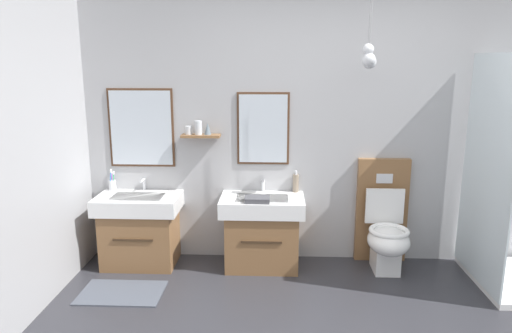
{
  "coord_description": "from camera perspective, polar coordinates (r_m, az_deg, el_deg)",
  "views": [
    {
      "loc": [
        -0.52,
        -2.55,
        1.88
      ],
      "look_at": [
        -0.7,
        1.42,
        0.99
      ],
      "focal_mm": 32.8,
      "sensor_mm": 36.0,
      "label": 1
    }
  ],
  "objects": [
    {
      "name": "wall_back",
      "position": [
        4.45,
        9.06,
        5.14
      ],
      "size": [
        4.87,
        0.55,
        2.62
      ],
      "color": "#A8A8AA",
      "rests_on": "ground"
    },
    {
      "name": "toilet",
      "position": [
        4.5,
        15.43,
        -7.32
      ],
      "size": [
        0.48,
        0.62,
        1.0
      ],
      "color": "brown",
      "rests_on": "ground"
    },
    {
      "name": "vanity_sink_right",
      "position": [
        4.38,
        0.76,
        -7.71
      ],
      "size": [
        0.76,
        0.51,
        0.67
      ],
      "color": "brown",
      "rests_on": "ground"
    },
    {
      "name": "bath_mat",
      "position": [
        4.17,
        -16.04,
        -14.57
      ],
      "size": [
        0.68,
        0.44,
        0.01
      ],
      "primitive_type": "cube",
      "color": "#474C56",
      "rests_on": "ground"
    },
    {
      "name": "folded_hand_towel",
      "position": [
        4.13,
        0.15,
        -4.03
      ],
      "size": [
        0.22,
        0.16,
        0.04
      ],
      "primitive_type": "cube",
      "color": "#47474C",
      "rests_on": "vanity_sink_right"
    },
    {
      "name": "toothbrush_cup",
      "position": [
        4.7,
        -17.11,
        -2.08
      ],
      "size": [
        0.07,
        0.07,
        0.21
      ],
      "color": "silver",
      "rests_on": "vanity_sink_left"
    },
    {
      "name": "tap_on_left_sink",
      "position": [
        4.62,
        -13.54,
        -1.95
      ],
      "size": [
        0.03,
        0.13,
        0.11
      ],
      "color": "silver",
      "rests_on": "vanity_sink_left"
    },
    {
      "name": "vanity_sink_left",
      "position": [
        4.56,
        -13.93,
        -7.26
      ],
      "size": [
        0.76,
        0.51,
        0.67
      ],
      "color": "brown",
      "rests_on": "ground"
    },
    {
      "name": "tap_on_right_sink",
      "position": [
        4.44,
        0.85,
        -2.17
      ],
      "size": [
        0.03,
        0.13,
        0.11
      ],
      "color": "silver",
      "rests_on": "vanity_sink_right"
    },
    {
      "name": "soap_dispenser",
      "position": [
        4.44,
        4.87,
        -1.99
      ],
      "size": [
        0.06,
        0.06,
        0.21
      ],
      "color": "gray",
      "rests_on": "vanity_sink_right"
    }
  ]
}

